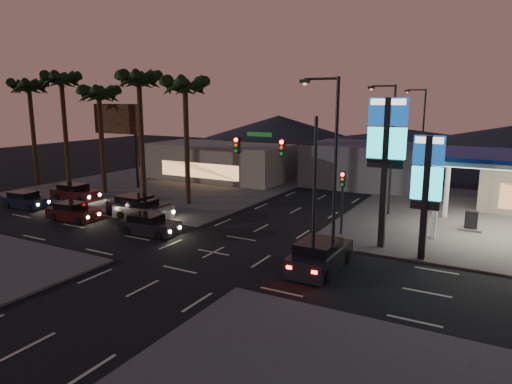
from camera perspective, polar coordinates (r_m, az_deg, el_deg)
The scene contains 27 objects.
ground at distance 27.31m, azimuth -5.35°, elevation -7.53°, with size 140.00×140.00×0.00m, color black.
corner_lot_nw at distance 49.06m, azimuth -10.39°, elevation 0.87°, with size 24.00×24.00×0.12m, color #47443F.
pylon_sign_tall at distance 27.63m, azimuth 16.00°, elevation 5.89°, with size 2.20×0.35×9.00m.
pylon_sign_short at distance 26.42m, azimuth 20.58°, elevation 1.56°, with size 1.60×0.35×7.00m.
traffic_signal_mast at distance 25.97m, azimuth 3.82°, elevation 3.38°, with size 6.10×0.39×8.00m.
pedestal_signal at distance 30.32m, azimuth 10.75°, elevation -0.06°, with size 0.32×0.39×4.30m.
streetlight_near at distance 23.86m, azimuth 9.45°, elevation 3.74°, with size 2.14×0.25×10.00m.
streetlight_mid at distance 36.32m, azimuth 16.35°, elevation 5.99°, with size 2.14×0.25×10.00m.
streetlight_far at distance 50.05m, azimuth 19.91°, elevation 7.12°, with size 2.14×0.25×10.00m.
palm_a at distance 38.84m, azimuth -8.85°, elevation 12.11°, with size 4.41×4.41×10.86m.
palm_b at distance 42.08m, azimuth -14.41°, elevation 12.57°, with size 4.41×4.41×11.46m.
palm_c at distance 45.61m, azimuth -19.03°, elevation 10.82°, with size 4.41×4.41×10.26m.
palm_d at distance 49.43m, azimuth -23.12°, elevation 12.00°, with size 4.41×4.41×11.66m.
palm_e at distance 53.41m, azimuth -26.47°, elevation 11.03°, with size 4.41×4.41×11.06m.
billboard at distance 49.17m, azimuth -17.00°, elevation 7.96°, with size 6.00×0.30×8.50m.
building_far_west at distance 52.37m, azimuth -4.62°, elevation 3.82°, with size 16.00×8.00×4.00m, color #726B5B.
building_far_mid at distance 49.43m, azimuth 13.77°, elevation 3.32°, with size 12.00×9.00×4.40m, color #4C4C51.
hill_left at distance 90.65m, azimuth 2.84°, elevation 7.64°, with size 40.00×40.00×6.00m, color black.
hill_right at distance 81.58m, azimuth 29.11°, elevation 5.47°, with size 50.00×50.00×5.00m, color black.
hill_center at distance 82.92m, azimuth 18.64°, elevation 6.03°, with size 60.00×60.00×4.00m, color black.
car_lane_a_front at distance 31.47m, azimuth -13.23°, elevation -4.04°, with size 4.24×1.99×1.35m.
car_lane_a_mid at distance 36.86m, azimuth -21.93°, elevation -2.34°, with size 4.19×1.94×1.34m.
car_lane_a_rear at distance 42.78m, azimuth -26.86°, elevation -0.93°, with size 4.26×2.01×1.36m.
car_lane_b_front at distance 35.58m, azimuth -13.95°, elevation -2.19°, with size 4.74×2.28×1.50m.
car_lane_b_mid at distance 36.50m, azimuth -14.64°, elevation -1.80°, with size 5.01×2.17×1.62m.
car_lane_b_rear at distance 43.99m, azimuth -21.65°, elevation -0.10°, with size 4.68×2.12×1.50m.
suv_station at distance 24.56m, azimuth 7.96°, elevation -7.91°, with size 2.19×4.95×1.64m.
Camera 1 is at (14.60, -21.34, 8.80)m, focal length 32.00 mm.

